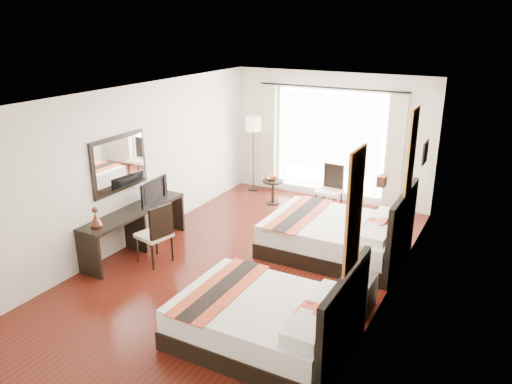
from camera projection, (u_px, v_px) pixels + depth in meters
The scene contains 29 objects.
floor at pixel (246, 266), 8.20m from camera, with size 4.50×7.50×0.01m, color #3E110B.
ceiling at pixel (245, 95), 7.28m from camera, with size 4.50×7.50×0.02m, color white.
wall_headboard at pixel (390, 210), 6.73m from camera, with size 0.01×7.50×2.80m, color silver.
wall_desk at pixel (134, 166), 8.75m from camera, with size 0.01×7.50×2.80m, color silver.
wall_window at pixel (330, 137), 10.85m from camera, with size 4.50×0.01×2.80m, color silver.
wall_entry at pixel (48, 298), 4.63m from camera, with size 4.50×0.01×2.80m, color silver.
window_glass at pixel (330, 142), 10.87m from camera, with size 2.40×0.02×2.20m, color white.
sheer_curtain at pixel (329, 143), 10.82m from camera, with size 2.30×0.02×2.10m, color white.
drape_left at pixel (269, 137), 11.45m from camera, with size 0.35×0.14×2.35m, color #BCB491.
drape_right at pixel (395, 152), 10.15m from camera, with size 0.35×0.14×2.35m, color #BCB491.
art_panel_near at pixel (354, 211), 5.20m from camera, with size 0.03×0.50×1.35m, color maroon.
art_panel_far at pixel (412, 152), 7.52m from camera, with size 0.03×0.50×1.35m, color maroon.
wall_sconce at pixel (382, 181), 6.26m from camera, with size 0.10×0.14×0.14m, color #4C2B1B.
mirror_frame at pixel (119, 163), 8.36m from camera, with size 0.04×1.25×0.95m, color black.
mirror_glass at pixel (120, 164), 8.35m from camera, with size 0.01×1.12×0.82m, color white.
bed_near at pixel (268, 320), 6.19m from camera, with size 2.14×1.67×1.21m.
bed_far at pixel (338, 236), 8.53m from camera, with size 2.29×1.78×1.29m.
nightstand at pixel (357, 293), 6.91m from camera, with size 0.43×0.53×0.51m, color black.
table_lamp at pixel (361, 258), 6.77m from camera, with size 0.25×0.25×0.40m.
vase at pixel (356, 280), 6.62m from camera, with size 0.13×0.13×0.14m, color black.
console_desk at pixel (135, 230), 8.65m from camera, with size 0.50×2.20×0.76m, color black.
television at pixel (151, 191), 8.81m from camera, with size 0.75×0.10×0.43m, color black.
bronze_figurine at pixel (96, 218), 7.77m from camera, with size 0.20×0.20×0.30m, color #4C2B1B, non-canonical shape.
desk_chair at pixel (155, 244), 8.25m from camera, with size 0.57×0.57×1.03m.
floor_lamp at pixel (253, 129), 11.37m from camera, with size 0.35×0.35×1.73m.
side_table at pixel (273, 192), 10.88m from camera, with size 0.46×0.46×0.53m, color black.
fruit_bowl at pixel (272, 179), 10.80m from camera, with size 0.21×0.21×0.05m, color #4E2E1B.
window_chair at pixel (329, 199), 10.36m from camera, with size 0.50×0.50×1.01m.
jute_rug at pixel (304, 220), 10.03m from camera, with size 1.33×0.90×0.01m, color tan.
Camera 1 is at (3.62, -6.39, 3.86)m, focal length 35.00 mm.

